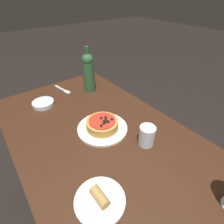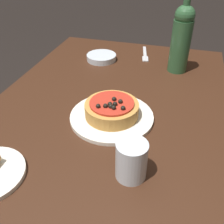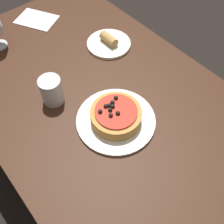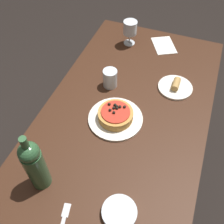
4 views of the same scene
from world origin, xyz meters
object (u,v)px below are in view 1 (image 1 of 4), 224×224
(side_plate, at_px, (100,200))
(side_bowl, at_px, (43,103))
(dining_table, at_px, (106,152))
(dinner_plate, at_px, (102,128))
(fork, at_px, (63,90))
(pizza, at_px, (102,124))
(wine_bottle, at_px, (89,72))
(water_cup, at_px, (147,136))

(side_plate, bearing_deg, side_bowl, 175.33)
(dining_table, xyz_separation_m, dinner_plate, (-0.07, 0.03, 0.10))
(fork, bearing_deg, side_bowl, -71.24)
(dining_table, relative_size, side_bowl, 10.98)
(dining_table, relative_size, dinner_plate, 5.55)
(pizza, bearing_deg, wine_bottle, 157.07)
(fork, height_order, side_plate, side_plate)
(dining_table, relative_size, side_plate, 8.01)
(dining_table, bearing_deg, pizza, 155.82)
(dinner_plate, xyz_separation_m, water_cup, (0.21, 0.11, 0.04))
(wine_bottle, relative_size, water_cup, 3.10)
(side_bowl, bearing_deg, water_cup, 23.68)
(fork, bearing_deg, dining_table, -16.03)
(dining_table, distance_m, water_cup, 0.24)
(dinner_plate, distance_m, fork, 0.51)
(pizza, distance_m, side_bowl, 0.44)
(water_cup, xyz_separation_m, fork, (-0.72, -0.09, -0.05))
(dining_table, height_order, pizza, pizza)
(fork, bearing_deg, wine_bottle, 40.79)
(wine_bottle, xyz_separation_m, side_plate, (0.70, -0.39, -0.13))
(wine_bottle, distance_m, fork, 0.24)
(dinner_plate, relative_size, side_bowl, 1.98)
(fork, relative_size, side_plate, 0.95)
(dining_table, bearing_deg, water_cup, 44.65)
(dinner_plate, distance_m, side_bowl, 0.44)
(dinner_plate, distance_m, side_plate, 0.38)
(wine_bottle, bearing_deg, side_bowl, -92.29)
(side_bowl, distance_m, side_plate, 0.72)
(dining_table, xyz_separation_m, water_cup, (0.14, 0.14, 0.14))
(pizza, bearing_deg, fork, 178.39)
(dining_table, relative_size, wine_bottle, 4.72)
(pizza, relative_size, wine_bottle, 0.54)
(water_cup, bearing_deg, side_bowl, -156.32)
(wine_bottle, xyz_separation_m, side_bowl, (-0.01, -0.33, -0.13))
(water_cup, relative_size, fork, 0.58)
(wine_bottle, bearing_deg, dinner_plate, -22.96)
(pizza, distance_m, side_plate, 0.38)
(dining_table, relative_size, water_cup, 14.62)
(dining_table, xyz_separation_m, pizza, (-0.07, 0.03, 0.13))
(wine_bottle, bearing_deg, water_cup, -5.85)
(dinner_plate, relative_size, pizza, 1.57)
(dinner_plate, height_order, wine_bottle, wine_bottle)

